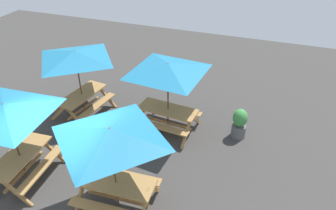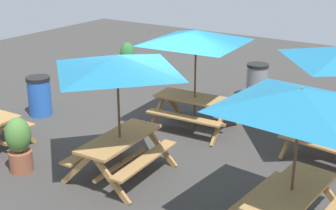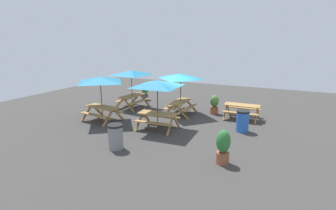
{
  "view_description": "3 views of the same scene",
  "coord_description": "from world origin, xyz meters",
  "px_view_note": "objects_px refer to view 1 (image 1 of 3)",
  "views": [
    {
      "loc": [
        4.64,
        4.28,
        6.28
      ],
      "look_at": [
        -3.22,
        1.45,
        0.9
      ],
      "focal_mm": 35.0,
      "sensor_mm": 36.0,
      "label": 1
    },
    {
      "loc": [
        -4.99,
        7.38,
        4.2
      ],
      "look_at": [
        0.04,
        -0.25,
        0.9
      ],
      "focal_mm": 50.0,
      "sensor_mm": 36.0,
      "label": 2
    },
    {
      "loc": [
        5.57,
        -11.67,
        4.1
      ],
      "look_at": [
        0.04,
        -0.25,
        0.9
      ],
      "focal_mm": 28.0,
      "sensor_mm": 36.0,
      "label": 3
    }
  ],
  "objects_px": {
    "picnic_table_0": "(76,60)",
    "picnic_table_1": "(168,73)",
    "picnic_table_3": "(111,140)",
    "potted_plant_2": "(239,123)",
    "picnic_table_4": "(6,115)"
  },
  "relations": [
    {
      "from": "picnic_table_0",
      "to": "picnic_table_1",
      "type": "distance_m",
      "value": 2.97
    },
    {
      "from": "picnic_table_3",
      "to": "potted_plant_2",
      "type": "xyz_separation_m",
      "value": [
        -3.63,
        2.25,
        -1.5
      ]
    },
    {
      "from": "picnic_table_3",
      "to": "picnic_table_1",
      "type": "bearing_deg",
      "value": 85.41
    },
    {
      "from": "picnic_table_1",
      "to": "potted_plant_2",
      "type": "bearing_deg",
      "value": 15.11
    },
    {
      "from": "picnic_table_1",
      "to": "picnic_table_3",
      "type": "distance_m",
      "value": 3.26
    },
    {
      "from": "picnic_table_0",
      "to": "potted_plant_2",
      "type": "distance_m",
      "value": 5.36
    },
    {
      "from": "picnic_table_3",
      "to": "picnic_table_0",
      "type": "bearing_deg",
      "value": 129.71
    },
    {
      "from": "picnic_table_1",
      "to": "picnic_table_4",
      "type": "distance_m",
      "value": 4.3
    },
    {
      "from": "picnic_table_0",
      "to": "picnic_table_3",
      "type": "bearing_deg",
      "value": 50.12
    },
    {
      "from": "picnic_table_1",
      "to": "potted_plant_2",
      "type": "xyz_separation_m",
      "value": [
        -0.37,
        2.15,
        -1.5
      ]
    },
    {
      "from": "picnic_table_3",
      "to": "potted_plant_2",
      "type": "distance_m",
      "value": 4.53
    },
    {
      "from": "picnic_table_3",
      "to": "picnic_table_4",
      "type": "distance_m",
      "value": 2.71
    },
    {
      "from": "potted_plant_2",
      "to": "picnic_table_1",
      "type": "bearing_deg",
      "value": -80.2
    },
    {
      "from": "picnic_table_0",
      "to": "picnic_table_3",
      "type": "xyz_separation_m",
      "value": [
        3.13,
        2.87,
        0.0
      ]
    },
    {
      "from": "picnic_table_0",
      "to": "picnic_table_1",
      "type": "height_order",
      "value": "same"
    }
  ]
}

